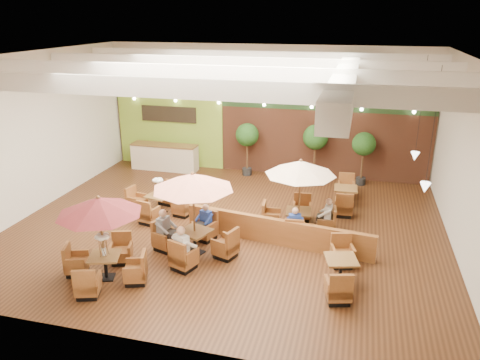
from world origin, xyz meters
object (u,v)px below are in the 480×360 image
(table_0, at_px, (101,223))
(topiary_1, at_px, (315,139))
(service_counter, at_px, (165,157))
(table_1, at_px, (193,199))
(table_2, at_px, (300,182))
(diner_0, at_px, (183,244))
(diner_2, at_px, (165,226))
(diner_3, at_px, (295,221))
(topiary_2, at_px, (364,146))
(diner_1, at_px, (205,218))
(table_3, at_px, (159,202))
(table_5, at_px, (345,197))
(booth_divider, at_px, (276,232))
(topiary_0, at_px, (247,137))
(diner_4, at_px, (327,212))
(table_4, at_px, (340,271))

(table_0, height_order, topiary_1, topiary_1)
(service_counter, bearing_deg, table_1, -60.69)
(table_2, xyz_separation_m, diner_0, (-2.72, -3.21, -0.90))
(table_1, xyz_separation_m, diner_2, (-0.93, 0.00, -0.97))
(diner_3, bearing_deg, topiary_1, 79.31)
(table_2, distance_m, topiary_2, 5.36)
(topiary_2, relative_size, diner_1, 3.09)
(table_3, relative_size, diner_0, 2.84)
(table_0, bearing_deg, table_2, 24.25)
(table_5, relative_size, diner_3, 3.29)
(service_counter, relative_size, booth_divider, 0.50)
(table_0, xyz_separation_m, table_1, (1.84, 1.90, 0.11))
(diner_3, bearing_deg, diner_2, -170.27)
(diner_1, bearing_deg, service_counter, -32.42)
(table_1, height_order, topiary_2, table_1)
(booth_divider, bearing_deg, topiary_0, 120.13)
(service_counter, xyz_separation_m, topiary_2, (8.61, 0.20, 1.06))
(diner_0, height_order, diner_2, diner_0)
(topiary_2, distance_m, diner_4, 5.19)
(diner_3, relative_size, diner_4, 0.97)
(topiary_1, bearing_deg, diner_3, -89.59)
(table_0, distance_m, topiary_0, 9.34)
(topiary_0, height_order, diner_3, topiary_0)
(table_0, height_order, diner_0, table_0)
(table_2, height_order, topiary_2, table_2)
(topiary_2, bearing_deg, table_3, -144.81)
(table_2, height_order, topiary_0, table_2)
(diner_0, xyz_separation_m, diner_3, (2.72, 2.32, -0.04))
(topiary_2, bearing_deg, service_counter, -178.67)
(topiary_0, bearing_deg, topiary_1, 0.00)
(diner_0, distance_m, diner_4, 4.83)
(table_3, bearing_deg, diner_1, -22.96)
(table_5, xyz_separation_m, diner_0, (-4.09, -5.71, 0.43))
(service_counter, height_order, booth_divider, service_counter)
(table_4, relative_size, diner_0, 2.94)
(booth_divider, relative_size, topiary_2, 2.70)
(table_3, height_order, table_5, table_3)
(diner_3, distance_m, diner_4, 1.26)
(table_1, distance_m, diner_4, 4.39)
(topiary_1, xyz_separation_m, diner_3, (0.04, -5.91, -1.05))
(diner_0, bearing_deg, table_5, 81.44)
(diner_4, bearing_deg, diner_3, 137.96)
(table_4, xyz_separation_m, table_5, (-0.12, 5.32, 0.01))
(diner_1, relative_size, diner_2, 0.86)
(booth_divider, height_order, topiary_1, topiary_1)
(table_4, relative_size, diner_3, 3.37)
(booth_divider, distance_m, topiary_0, 6.69)
(table_0, distance_m, topiary_2, 11.24)
(table_3, xyz_separation_m, diner_2, (1.29, -2.47, 0.36))
(table_0, height_order, table_4, table_0)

